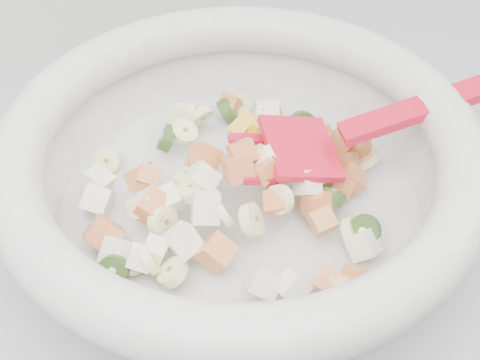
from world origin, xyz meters
TOP-DOWN VIEW (x-y plane):
  - mixing_bowl at (-0.12, 1.40)m, footprint 0.51×0.40m

SIDE VIEW (x-z plane):
  - mixing_bowl at x=-0.12m, z-range 0.89..1.03m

